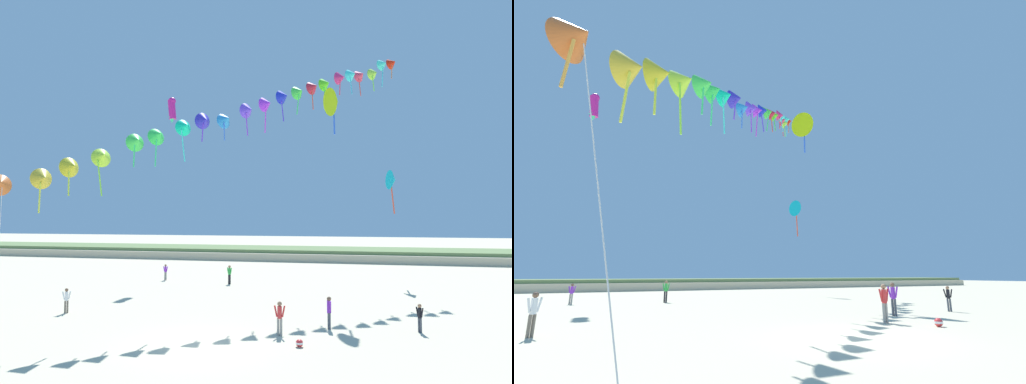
% 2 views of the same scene
% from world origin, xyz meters
% --- Properties ---
extents(ground_plane, '(240.00, 240.00, 0.00)m').
position_xyz_m(ground_plane, '(0.00, 0.00, 0.00)').
color(ground_plane, beige).
extents(dune_ridge, '(120.00, 11.57, 1.54)m').
position_xyz_m(dune_ridge, '(0.00, 45.74, 0.76)').
color(dune_ridge, beige).
rests_on(dune_ridge, ground).
extents(person_near_left, '(0.39, 0.46, 1.50)m').
position_xyz_m(person_near_left, '(10.75, 4.75, 0.87)').
color(person_near_left, '#474C56').
rests_on(person_near_left, ground).
extents(person_near_right, '(0.54, 0.21, 1.52)m').
position_xyz_m(person_near_right, '(-10.63, 20.28, 0.88)').
color(person_near_right, gray).
rests_on(person_near_right, ground).
extents(person_mid_center, '(0.61, 0.24, 1.75)m').
position_xyz_m(person_mid_center, '(3.59, 2.50, 1.01)').
color(person_mid_center, gray).
rests_on(person_mid_center, ground).
extents(person_far_left, '(0.57, 0.34, 1.71)m').
position_xyz_m(person_far_left, '(-3.88, 19.14, 0.99)').
color(person_far_left, black).
rests_on(person_far_left, ground).
extents(person_far_right, '(0.30, 0.60, 1.76)m').
position_xyz_m(person_far_right, '(6.01, 4.42, 1.02)').
color(person_far_right, '#474C56').
rests_on(person_far_right, ground).
extents(person_far_center, '(0.49, 0.39, 1.57)m').
position_xyz_m(person_far_center, '(-10.60, 4.92, 0.91)').
color(person_far_center, '#726656').
rests_on(person_far_center, ground).
extents(kite_banner_string, '(22.05, 30.42, 22.12)m').
position_xyz_m(kite_banner_string, '(0.94, 11.81, 14.55)').
color(kite_banner_string, '#C85F27').
extents(large_kite_low_lead, '(1.95, 2.32, 3.59)m').
position_xyz_m(large_kite_low_lead, '(5.94, 13.25, 14.77)').
color(large_kite_low_lead, '#AED90D').
extents(large_kite_mid_trail, '(1.26, 1.95, 4.13)m').
position_xyz_m(large_kite_mid_trail, '(10.79, 23.46, 9.56)').
color(large_kite_mid_trail, '#0FBCCE').
extents(large_kite_high_solo, '(1.11, 1.03, 2.64)m').
position_xyz_m(large_kite_high_solo, '(-10.93, 22.16, 17.18)').
color(large_kite_high_solo, '#C71F8B').
extents(beach_ball, '(0.36, 0.36, 0.36)m').
position_xyz_m(beach_ball, '(4.85, 0.68, 0.18)').
color(beach_ball, red).
rests_on(beach_ball, ground).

